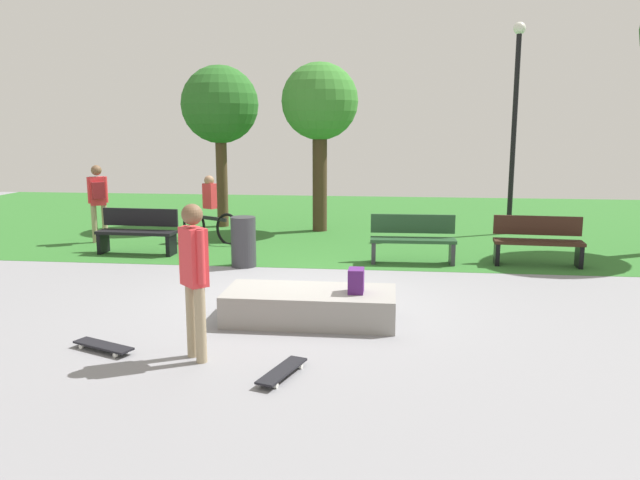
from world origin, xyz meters
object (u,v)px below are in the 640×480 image
object	(u,v)px
skateboard_by_ledge	(282,371)
park_bench_far_right	(138,230)
lamp_post	(515,110)
pedestrian_with_backpack	(98,196)
skateboard_spare	(103,346)
park_bench_by_oak	(538,240)
backpack_on_ledge	(356,281)
park_bench_far_left	(413,238)
tree_tall_oak	(220,106)
trash_bin	(243,242)
cyclist_on_bicycle	(210,214)
tree_broad_elm	(320,105)
concrete_ledge	(310,306)
skater_performing_trick	(194,269)

from	to	relation	value
skateboard_by_ledge	park_bench_far_right	world-z (taller)	park_bench_far_right
lamp_post	pedestrian_with_backpack	size ratio (longest dim) A/B	2.84
skateboard_spare	park_bench_by_oak	size ratio (longest dim) A/B	0.50
backpack_on_ledge	park_bench_far_left	world-z (taller)	park_bench_far_left
skateboard_spare	park_bench_far_right	xyz separation A→B (m)	(-1.83, 5.43, 0.42)
skateboard_by_ledge	tree_tall_oak	xyz separation A→B (m)	(-3.24, 9.56, 2.99)
tree_tall_oak	park_bench_by_oak	bearing A→B (deg)	-28.18
park_bench_far_right	skateboard_by_ledge	bearing A→B (deg)	-55.89
skateboard_by_ledge	tree_tall_oak	bearing A→B (deg)	108.75
trash_bin	skateboard_spare	bearing A→B (deg)	-97.33
park_bench_far_right	tree_tall_oak	bearing A→B (deg)	77.81
pedestrian_with_backpack	cyclist_on_bicycle	distance (m)	2.48
tree_tall_oak	skateboard_by_ledge	bearing A→B (deg)	-71.25
park_bench_far_left	cyclist_on_bicycle	size ratio (longest dim) A/B	1.00
trash_bin	skateboard_by_ledge	bearing A→B (deg)	-72.26
pedestrian_with_backpack	backpack_on_ledge	bearing A→B (deg)	-40.50
tree_broad_elm	pedestrian_with_backpack	size ratio (longest dim) A/B	2.36
concrete_ledge	lamp_post	xyz separation A→B (m)	(3.88, 7.34, 2.72)
tree_broad_elm	trash_bin	bearing A→B (deg)	-102.90
skater_performing_trick	skateboard_spare	size ratio (longest dim) A/B	2.15
backpack_on_ledge	skater_performing_trick	bearing A→B (deg)	132.22
backpack_on_ledge	pedestrian_with_backpack	xyz separation A→B (m)	(-6.02, 5.14, 0.46)
tree_tall_oak	lamp_post	xyz separation A→B (m)	(7.17, -0.30, -0.12)
tree_tall_oak	lamp_post	world-z (taller)	lamp_post
backpack_on_ledge	lamp_post	world-z (taller)	lamp_post
skateboard_by_ledge	park_bench_far_right	xyz separation A→B (m)	(-4.03, 5.94, 0.42)
park_bench_far_left	cyclist_on_bicycle	bearing A→B (deg)	158.80
skater_performing_trick	skateboard_by_ledge	distance (m)	1.47
skateboard_by_ledge	trash_bin	bearing A→B (deg)	107.74
concrete_ledge	park_bench_by_oak	xyz separation A→B (m)	(3.78, 3.86, 0.27)
park_bench_far_right	tree_broad_elm	world-z (taller)	tree_broad_elm
backpack_on_ledge	tree_tall_oak	distance (m)	8.96
park_bench_by_oak	tree_broad_elm	xyz separation A→B (m)	(-4.49, 3.39, 2.58)
skateboard_by_ledge	pedestrian_with_backpack	distance (m)	8.89
park_bench_far_left	skater_performing_trick	bearing A→B (deg)	-115.52
park_bench_far_right	tree_broad_elm	xyz separation A→B (m)	(3.36, 3.22, 2.58)
backpack_on_ledge	skateboard_spare	bearing A→B (deg)	116.41
trash_bin	tree_broad_elm	bearing A→B (deg)	77.10
tree_tall_oak	cyclist_on_bicycle	distance (m)	3.23
skateboard_by_ledge	cyclist_on_bicycle	bearing A→B (deg)	111.63
backpack_on_ledge	park_bench_far_left	distance (m)	3.92
tree_broad_elm	concrete_ledge	bearing A→B (deg)	-84.40
park_bench_by_oak	pedestrian_with_backpack	xyz separation A→B (m)	(-9.19, 1.25, 0.56)
park_bench_by_oak	tree_tall_oak	world-z (taller)	tree_tall_oak
backpack_on_ledge	skater_performing_trick	world-z (taller)	skater_performing_trick
lamp_post	concrete_ledge	bearing A→B (deg)	-117.87
skater_performing_trick	pedestrian_with_backpack	bearing A→B (deg)	123.13
trash_bin	concrete_ledge	bearing A→B (deg)	-62.10
skater_performing_trick	park_bench_by_oak	size ratio (longest dim) A/B	1.08
park_bench_far_right	trash_bin	size ratio (longest dim) A/B	1.75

